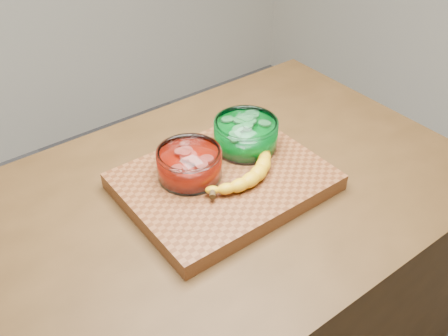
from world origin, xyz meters
TOP-DOWN VIEW (x-y plane):
  - counter at (0.00, 0.00)m, footprint 1.20×0.80m
  - cutting_board at (0.00, 0.00)m, footprint 0.45×0.35m
  - bowl_red at (-0.06, 0.04)m, footprint 0.15×0.15m
  - bowl_green at (0.11, 0.06)m, footprint 0.16×0.16m
  - banana at (0.03, -0.02)m, footprint 0.25×0.16m

SIDE VIEW (x-z plane):
  - counter at x=0.00m, z-range 0.00..0.90m
  - cutting_board at x=0.00m, z-range 0.90..0.94m
  - banana at x=0.03m, z-range 0.94..0.98m
  - bowl_red at x=-0.06m, z-range 0.94..1.01m
  - bowl_green at x=0.11m, z-range 0.94..1.01m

